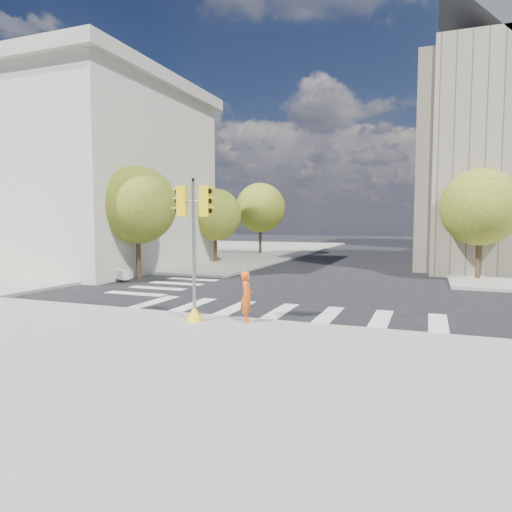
{
  "coord_description": "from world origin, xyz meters",
  "views": [
    {
      "loc": [
        4.96,
        -17.75,
        3.36
      ],
      "look_at": [
        -0.7,
        -2.91,
        2.1
      ],
      "focal_mm": 32.0,
      "sensor_mm": 36.0,
      "label": 1
    }
  ],
  "objects": [
    {
      "name": "tree_re_far",
      "position": [
        7.5,
        34.0,
        3.87
      ],
      "size": [
        4.0,
        4.0,
        5.88
      ],
      "color": "#382616",
      "rests_on": "ground"
    },
    {
      "name": "sidewalk_far_left",
      "position": [
        -20.0,
        26.0,
        0.07
      ],
      "size": [
        28.0,
        40.0,
        0.15
      ],
      "primitive_type": "cube",
      "color": "gray",
      "rests_on": "ground"
    },
    {
      "name": "lamp_far",
      "position": [
        8.0,
        28.0,
        4.58
      ],
      "size": [
        0.35,
        0.18,
        8.11
      ],
      "color": "black",
      "rests_on": "sidewalk_far_right"
    },
    {
      "name": "tree_re_near",
      "position": [
        7.5,
        10.0,
        4.05
      ],
      "size": [
        4.2,
        4.2,
        6.16
      ],
      "color": "#382616",
      "rests_on": "ground"
    },
    {
      "name": "lamp_near",
      "position": [
        8.0,
        14.0,
        4.58
      ],
      "size": [
        0.35,
        0.18,
        8.11
      ],
      "color": "black",
      "rests_on": "sidewalk_far_right"
    },
    {
      "name": "photographer",
      "position": [
        -0.37,
        -4.6,
        0.95
      ],
      "size": [
        0.54,
        0.67,
        1.61
      ],
      "primitive_type": "imported",
      "rotation": [
        0.0,
        0.0,
        1.87
      ],
      "color": "#ED5616",
      "rests_on": "sidewalk_near"
    },
    {
      "name": "sidewalk_near",
      "position": [
        0.0,
        -11.0,
        0.07
      ],
      "size": [
        30.0,
        14.0,
        0.15
      ],
      "primitive_type": "cube",
      "color": "gray",
      "rests_on": "ground"
    },
    {
      "name": "tree_lw_mid",
      "position": [
        -10.5,
        14.0,
        3.76
      ],
      "size": [
        4.0,
        4.0,
        5.77
      ],
      "color": "#382616",
      "rests_on": "ground"
    },
    {
      "name": "tree_lw_near",
      "position": [
        -10.5,
        4.0,
        4.2
      ],
      "size": [
        4.4,
        4.4,
        6.41
      ],
      "color": "#382616",
      "rests_on": "ground"
    },
    {
      "name": "traffic_signal",
      "position": [
        -1.97,
        -5.08,
        2.06
      ],
      "size": [
        1.08,
        0.56,
        4.5
      ],
      "rotation": [
        0.0,
        0.0,
        0.1
      ],
      "color": "yellow",
      "rests_on": "sidewalk_near"
    },
    {
      "name": "tree_re_mid",
      "position": [
        7.5,
        22.0,
        4.35
      ],
      "size": [
        4.6,
        4.6,
        6.66
      ],
      "color": "#382616",
      "rests_on": "ground"
    },
    {
      "name": "ground",
      "position": [
        0.0,
        0.0,
        0.0
      ],
      "size": [
        160.0,
        160.0,
        0.0
      ],
      "primitive_type": "plane",
      "color": "black",
      "rests_on": "ground"
    },
    {
      "name": "classical_building",
      "position": [
        -20.0,
        8.0,
        6.44
      ],
      "size": [
        19.0,
        15.0,
        12.7
      ],
      "color": "beige",
      "rests_on": "ground"
    },
    {
      "name": "planter_wall",
      "position": [
        -13.0,
        3.59,
        0.4
      ],
      "size": [
        5.72,
        2.6,
        0.5
      ],
      "primitive_type": "cube",
      "rotation": [
        0.0,
        0.0,
        -0.38
      ],
      "color": "silver",
      "rests_on": "sidewalk_left_near"
    },
    {
      "name": "tree_lw_far",
      "position": [
        -10.5,
        24.0,
        4.54
      ],
      "size": [
        4.8,
        4.8,
        6.95
      ],
      "color": "#382616",
      "rests_on": "ground"
    }
  ]
}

